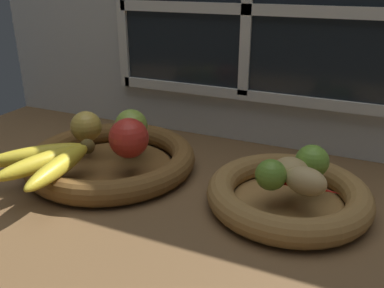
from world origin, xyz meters
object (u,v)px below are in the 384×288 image
Objects in this scene: chili_pepper at (301,186)px; lime_near at (271,175)px; fruit_bowl_left at (112,159)px; apple_red_right at (130,137)px; lime_far at (312,161)px; apple_green_back at (131,126)px; apple_golden_left at (86,127)px; potato_large at (291,170)px; potato_small at (306,181)px; fruit_bowl_right at (288,195)px; banana_bunch_front at (48,160)px.

lime_near is at bearing -160.74° from chili_pepper.
chili_pepper is (39.23, -2.48, 3.58)cm from fruit_bowl_left.
lime_far is (33.84, 5.37, -0.97)cm from apple_red_right.
apple_green_back is at bearing 164.74° from lime_near.
fruit_bowl_left is 8.98cm from apple_red_right.
lime_far is (46.56, 2.57, -0.35)cm from apple_golden_left.
apple_golden_left is at bearing 170.04° from fruit_bowl_left.
potato_large is 4.80cm from lime_far.
apple_red_right is at bearing 177.52° from potato_small.
apple_green_back is (-34.91, 5.09, 6.07)cm from fruit_bowl_right.
chili_pepper is (-0.78, 0.61, -1.32)cm from potato_small.
fruit_bowl_right is at bearing 137.46° from chili_pepper.
apple_golden_left is at bearing -155.89° from apple_green_back.
apple_red_right is (3.99, -6.71, 0.41)cm from apple_green_back.
apple_green_back is at bearing 69.29° from banana_bunch_front.
apple_green_back is 1.19× the size of lime_far.
lime_far is at bearing 20.32° from banana_bunch_front.
apple_golden_left is 46.94cm from potato_small.
chili_pepper is at bearing 141.95° from potato_small.
chili_pepper is (-0.60, -6.23, -1.94)cm from lime_far.
fruit_bowl_left is at bearing 173.78° from lime_near.
lime_near is (32.41, -8.84, -0.88)cm from apple_green_back.
fruit_bowl_right is at bearing 56.31° from lime_near.
chili_pepper is (45.95, -3.66, -2.29)cm from apple_golden_left.
fruit_bowl_right is at bearing 0.00° from potato_large.
lime_near is 0.89× the size of lime_far.
apple_red_right is at bearing -12.41° from apple_golden_left.
apple_golden_left reaches higher than lime_far.
potato_large is at bearing 56.31° from lime_near.
fruit_bowl_left is at bearing 175.58° from potato_small.
fruit_bowl_right is at bearing -127.87° from lime_far.
apple_green_back reaches higher than fruit_bowl_left.
lime_far reaches higher than potato_small.
apple_golden_left is 1.06× the size of potato_large.
fruit_bowl_right is at bearing 135.00° from potato_small.
apple_green_back is 0.54× the size of chili_pepper.
potato_large reaches higher than fruit_bowl_left.
chili_pepper is (2.31, -2.48, -1.24)cm from potato_large.
apple_golden_left is 43.67cm from potato_large.
potato_small reaches higher than fruit_bowl_left.
chili_pepper reaches higher than fruit_bowl_left.
apple_golden_left is 46.63cm from lime_far.
lime_far is 0.46× the size of chili_pepper.
potato_small is at bearing -4.42° from fruit_bowl_left.
apple_green_back reaches higher than potato_large.
apple_golden_left reaches higher than potato_large.
apple_golden_left reaches higher than lime_near.
lime_far is at bearing 9.02° from apple_red_right.
apple_red_right is at bearing -170.98° from lime_far.
apple_red_right reaches higher than banana_bunch_front.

